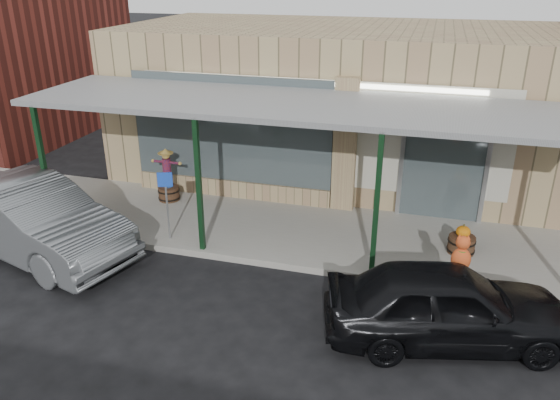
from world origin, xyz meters
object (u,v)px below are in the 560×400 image
(handicap_sign, at_px, (166,197))
(barrel_pumpkin, at_px, (462,242))
(barrel_scarecrow, at_px, (168,183))
(parked_sedan, at_px, (448,304))
(car_grey, at_px, (32,219))

(handicap_sign, bearing_deg, barrel_pumpkin, -9.01)
(barrel_scarecrow, height_order, parked_sedan, parked_sedan)
(barrel_pumpkin, relative_size, handicap_sign, 0.42)
(barrel_scarecrow, xyz_separation_m, parked_sedan, (6.88, -3.79, 0.06))
(barrel_scarecrow, distance_m, barrel_pumpkin, 7.25)
(car_grey, bearing_deg, barrel_pumpkin, -59.07)
(car_grey, bearing_deg, parked_sedan, -77.85)
(handicap_sign, distance_m, car_grey, 2.85)
(barrel_pumpkin, bearing_deg, car_grey, -165.81)
(barrel_pumpkin, bearing_deg, handicap_sign, -170.09)
(barrel_scarecrow, relative_size, car_grey, 0.28)
(barrel_scarecrow, relative_size, barrel_pumpkin, 2.11)
(barrel_pumpkin, distance_m, handicap_sign, 6.34)
(barrel_scarecrow, relative_size, handicap_sign, 0.89)
(barrel_scarecrow, bearing_deg, barrel_pumpkin, -2.07)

